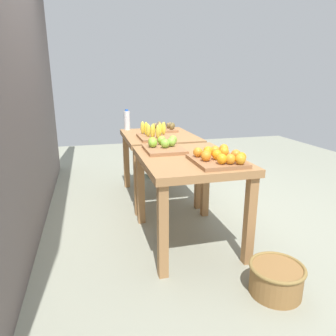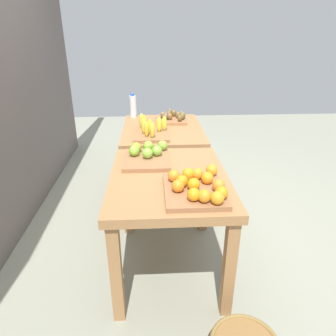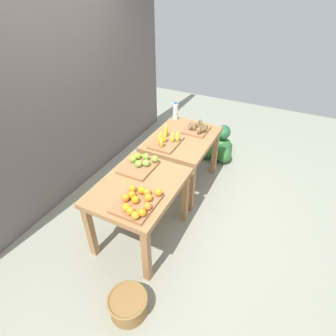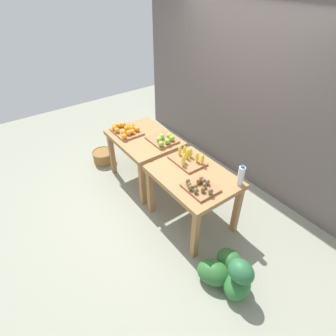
# 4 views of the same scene
# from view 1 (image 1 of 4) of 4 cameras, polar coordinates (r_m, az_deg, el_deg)

# --- Properties ---
(ground_plane) EXTENTS (8.00, 8.00, 0.00)m
(ground_plane) POSITION_cam_1_polar(r_m,az_deg,el_deg) (3.32, 0.59, -8.65)
(ground_plane) COLOR gray
(back_wall) EXTENTS (4.40, 0.12, 3.00)m
(back_wall) POSITION_cam_1_polar(r_m,az_deg,el_deg) (2.97, -26.57, 16.59)
(back_wall) COLOR #625856
(back_wall) RESTS_ON ground_plane
(display_table_left) EXTENTS (1.04, 0.80, 0.78)m
(display_table_left) POSITION_cam_1_polar(r_m,az_deg,el_deg) (2.59, 3.89, -0.31)
(display_table_left) COLOR #A07043
(display_table_left) RESTS_ON ground_plane
(display_table_right) EXTENTS (1.04, 0.80, 0.78)m
(display_table_right) POSITION_cam_1_polar(r_m,az_deg,el_deg) (3.64, -1.71, 4.50)
(display_table_right) COLOR #A07043
(display_table_right) RESTS_ON ground_plane
(orange_bin) EXTENTS (0.47, 0.37, 0.11)m
(orange_bin) POSITION_cam_1_polar(r_m,az_deg,el_deg) (2.37, 9.43, 1.97)
(orange_bin) COLOR #996741
(orange_bin) RESTS_ON display_table_left
(apple_bin) EXTENTS (0.41, 0.35, 0.11)m
(apple_bin) POSITION_cam_1_polar(r_m,az_deg,el_deg) (2.78, -0.83, 4.13)
(apple_bin) COLOR #996741
(apple_bin) RESTS_ON display_table_left
(banana_crate) EXTENTS (0.44, 0.32, 0.17)m
(banana_crate) POSITION_cam_1_polar(r_m,az_deg,el_deg) (3.34, -2.72, 6.26)
(banana_crate) COLOR #996741
(banana_crate) RESTS_ON display_table_right
(kiwi_bin) EXTENTS (0.36, 0.32, 0.10)m
(kiwi_bin) POSITION_cam_1_polar(r_m,az_deg,el_deg) (3.86, -0.91, 7.45)
(kiwi_bin) COLOR #996741
(kiwi_bin) RESTS_ON display_table_right
(water_bottle) EXTENTS (0.08, 0.08, 0.26)m
(water_bottle) POSITION_cam_1_polar(r_m,az_deg,el_deg) (3.97, -7.68, 8.83)
(water_bottle) COLOR silver
(water_bottle) RESTS_ON display_table_right
(watermelon_pile) EXTENTS (0.66, 0.59, 0.50)m
(watermelon_pile) POSITION_cam_1_polar(r_m,az_deg,el_deg) (4.70, -0.99, 1.09)
(watermelon_pile) COLOR #2B6C30
(watermelon_pile) RESTS_ON ground_plane
(wicker_basket) EXTENTS (0.37, 0.37, 0.21)m
(wicker_basket) POSITION_cam_1_polar(r_m,az_deg,el_deg) (2.29, 19.53, -18.85)
(wicker_basket) COLOR olive
(wicker_basket) RESTS_ON ground_plane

